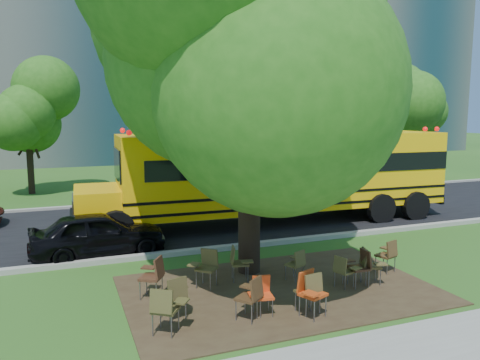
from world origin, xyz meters
name	(u,v)px	position (x,y,z in m)	size (l,w,h in m)	color
ground	(231,289)	(0.00, 0.00, 0.00)	(160.00, 160.00, 0.00)	#28531A
dirt_patch	(280,290)	(1.00, -0.50, 0.01)	(7.00, 4.50, 0.03)	#382819
asphalt_road	(167,223)	(0.00, 7.00, 0.02)	(80.00, 8.00, 0.04)	black
kerb_near	(196,251)	(0.00, 3.00, 0.07)	(80.00, 0.25, 0.14)	gray
kerb_far	(147,202)	(0.00, 11.10, 0.07)	(80.00, 0.25, 0.14)	gray
building_right	(315,38)	(24.00, 38.00, 12.50)	(30.00, 16.00, 25.00)	#70675D
bg_tree_2	(27,110)	(-5.00, 16.00, 4.21)	(4.80, 4.80, 6.62)	black
bg_tree_3	(280,96)	(8.00, 14.00, 5.03)	(5.60, 5.60, 7.84)	black
bg_tree_4	(407,109)	(16.00, 13.00, 4.34)	(5.00, 5.00, 6.85)	black
main_tree	(250,59)	(0.81, 0.90, 5.34)	(7.20, 7.20, 8.95)	black
school_bus	(284,171)	(4.16, 5.72, 1.92)	(13.72, 3.54, 3.33)	#F5B607
chair_0	(175,293)	(-1.60, -1.19, 0.56)	(0.62, 0.68, 0.91)	#453A1D
chair_1	(166,306)	(-1.92, -1.77, 0.57)	(0.79, 0.62, 0.93)	#49431F
chair_2	(251,294)	(-0.22, -1.74, 0.56)	(0.61, 0.76, 0.90)	#452D18
chair_3	(261,292)	(0.06, -1.58, 0.50)	(0.59, 0.47, 0.80)	red
chair_4	(311,288)	(1.01, -1.89, 0.55)	(0.60, 0.60, 0.89)	#4C4221
chair_5	(310,289)	(0.92, -2.02, 0.58)	(0.64, 0.74, 0.94)	#B73E13
chair_6	(360,264)	(2.86, -0.95, 0.55)	(0.52, 0.60, 0.89)	#3D2315
chair_7	(344,269)	(2.43, -0.95, 0.48)	(0.58, 0.53, 0.78)	brown
chair_8	(154,273)	(-1.78, 0.05, 0.59)	(0.63, 0.80, 0.95)	#462719
chair_9	(206,264)	(-0.51, 0.30, 0.56)	(0.77, 0.61, 0.90)	brown
chair_10	(238,260)	(0.30, 0.36, 0.54)	(0.51, 0.66, 0.87)	brown
chair_11	(297,262)	(1.65, -0.11, 0.49)	(0.54, 0.62, 0.79)	brown
chair_12	(369,263)	(3.14, -0.93, 0.54)	(0.54, 0.69, 0.88)	brown
chair_13	(388,252)	(4.10, -0.41, 0.54)	(0.59, 0.65, 0.87)	#50371C
black_car	(98,234)	(-2.66, 3.80, 0.64)	(1.51, 3.76, 1.28)	black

